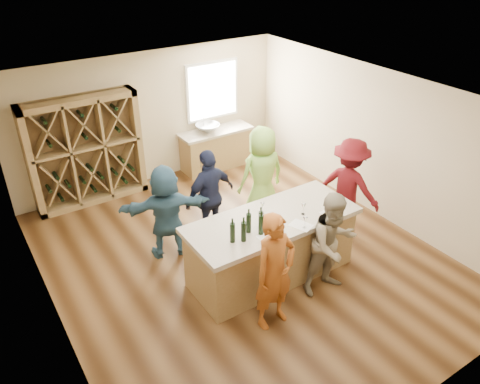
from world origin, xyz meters
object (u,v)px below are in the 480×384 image
person_near_left (275,272)px  person_far_right (262,175)px  wine_bottle_b (244,232)px  person_far_left (166,212)px  sink (208,128)px  wine_bottle_d (261,225)px  wine_bottle_c (249,223)px  tasting_counter_base (271,249)px  person_server (348,187)px  wine_rack (86,151)px  person_near_right (333,244)px  person_far_mid (210,196)px  wine_bottle_e (261,220)px  wine_bottle_a (232,233)px

person_near_left → person_far_right: 2.76m
wine_bottle_b → person_far_left: bearing=104.5°
sink → wine_bottle_b: wine_bottle_b is taller
sink → wine_bottle_d: size_ratio=1.73×
wine_bottle_c → person_far_left: (-0.61, 1.52, -0.40)m
tasting_counter_base → person_server: (1.91, 0.30, 0.41)m
wine_rack → person_near_right: (2.19, -4.67, -0.26)m
wine_rack → person_near_left: size_ratio=1.23×
person_near_right → person_far_mid: 2.34m
wine_rack → wine_bottle_e: bearing=-71.5°
wine_bottle_c → wine_bottle_e: size_ratio=1.13×
person_far_right → wine_bottle_b: bearing=52.8°
sink → person_server: 3.64m
sink → person_far_left: size_ratio=0.33×
wine_rack → wine_bottle_d: wine_rack is taller
person_server → person_near_left: bearing=93.7°
wine_bottle_e → person_far_mid: bearing=89.4°
tasting_counter_base → person_near_left: 1.11m
wine_bottle_e → person_near_left: person_near_left is taller
sink → person_far_mid: person_far_mid is taller
wine_bottle_b → wine_bottle_d: wine_bottle_d is taller
wine_bottle_d → person_far_left: 1.86m
person_far_mid → person_far_left: 0.84m
wine_bottle_c → person_far_right: size_ratio=0.16×
person_server → person_near_right: bearing=107.1°
wine_bottle_a → person_near_right: (1.39, -0.59, -0.39)m
wine_rack → person_far_right: size_ratio=1.19×
wine_bottle_d → person_far_mid: person_far_mid is taller
person_far_right → person_far_left: 1.99m
wine_bottle_c → person_far_right: person_far_right is taller
wine_bottle_a → person_far_mid: size_ratio=0.18×
person_near_left → person_far_mid: size_ratio=1.03×
wine_rack → sink: bearing=-1.5°
wine_bottle_a → person_far_left: bearing=100.1°
wine_bottle_a → person_far_left: person_far_left is taller
wine_rack → wine_bottle_a: wine_rack is taller
wine_bottle_c → person_near_left: person_near_left is taller
wine_bottle_c → wine_rack: bearing=105.8°
sink → tasting_counter_base: bearing=-105.4°
wine_bottle_c → person_near_right: bearing=-32.1°
wine_bottle_b → person_near_left: (0.10, -0.61, -0.34)m
person_near_right → wine_bottle_d: bearing=155.3°
person_far_mid → person_far_right: person_far_right is taller
tasting_counter_base → wine_bottle_e: wine_bottle_e is taller
wine_bottle_e → person_far_mid: person_far_mid is taller
wine_rack → wine_bottle_a: (0.81, -4.09, 0.13)m
person_far_right → person_far_left: bearing=6.8°
person_far_mid → wine_bottle_d: bearing=77.0°
person_far_right → person_far_left: person_far_right is taller
wine_bottle_c → person_far_right: (1.38, 1.59, -0.31)m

